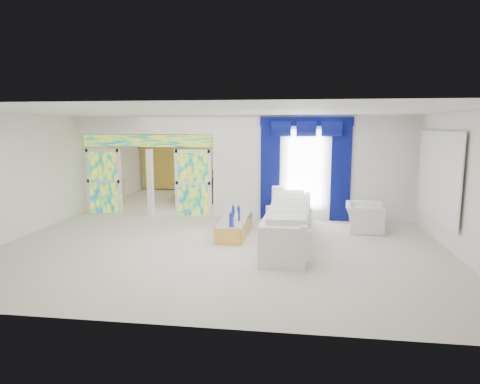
# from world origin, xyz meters

# --- Properties ---
(floor) EXTENTS (12.00, 12.00, 0.00)m
(floor) POSITION_xyz_m (0.00, 0.00, 0.00)
(floor) COLOR #B7AF9E
(floor) RESTS_ON ground
(dividing_wall) EXTENTS (5.70, 0.18, 3.00)m
(dividing_wall) POSITION_xyz_m (2.15, 1.00, 1.50)
(dividing_wall) COLOR white
(dividing_wall) RESTS_ON ground
(dividing_header) EXTENTS (4.30, 0.18, 0.55)m
(dividing_header) POSITION_xyz_m (-2.85, 1.00, 2.73)
(dividing_header) COLOR white
(dividing_header) RESTS_ON dividing_wall
(stained_panel_left) EXTENTS (0.95, 0.04, 2.00)m
(stained_panel_left) POSITION_xyz_m (-4.28, 1.00, 1.00)
(stained_panel_left) COLOR #994C3F
(stained_panel_left) RESTS_ON ground
(stained_panel_right) EXTENTS (0.95, 0.04, 2.00)m
(stained_panel_right) POSITION_xyz_m (-1.42, 1.00, 1.00)
(stained_panel_right) COLOR #994C3F
(stained_panel_right) RESTS_ON ground
(stained_transom) EXTENTS (4.00, 0.05, 0.35)m
(stained_transom) POSITION_xyz_m (-2.85, 1.00, 2.25)
(stained_transom) COLOR #994C3F
(stained_transom) RESTS_ON dividing_header
(window_pane) EXTENTS (1.00, 0.02, 2.30)m
(window_pane) POSITION_xyz_m (1.90, 0.90, 1.45)
(window_pane) COLOR white
(window_pane) RESTS_ON dividing_wall
(blue_drape_left) EXTENTS (0.55, 0.10, 2.80)m
(blue_drape_left) POSITION_xyz_m (0.90, 0.87, 1.40)
(blue_drape_left) COLOR #08034A
(blue_drape_left) RESTS_ON ground
(blue_drape_right) EXTENTS (0.55, 0.10, 2.80)m
(blue_drape_right) POSITION_xyz_m (2.90, 0.87, 1.40)
(blue_drape_right) COLOR #08034A
(blue_drape_right) RESTS_ON ground
(blue_pelmet) EXTENTS (2.60, 0.12, 0.25)m
(blue_pelmet) POSITION_xyz_m (1.90, 0.87, 2.82)
(blue_pelmet) COLOR #08034A
(blue_pelmet) RESTS_ON dividing_wall
(wall_mirror) EXTENTS (0.04, 2.70, 1.90)m
(wall_mirror) POSITION_xyz_m (4.94, -1.00, 1.55)
(wall_mirror) COLOR white
(wall_mirror) RESTS_ON ground
(gold_curtains) EXTENTS (9.70, 0.12, 2.90)m
(gold_curtains) POSITION_xyz_m (0.00, 5.90, 1.50)
(gold_curtains) COLOR #B6812B
(gold_curtains) RESTS_ON ground
(white_sofa) EXTENTS (1.10, 4.30, 0.81)m
(white_sofa) POSITION_xyz_m (1.51, -1.46, 0.41)
(white_sofa) COLOR silver
(white_sofa) RESTS_ON ground
(coffee_table) EXTENTS (0.69, 1.86, 0.41)m
(coffee_table) POSITION_xyz_m (0.16, -1.16, 0.20)
(coffee_table) COLOR gold
(coffee_table) RESTS_ON ground
(console_table) EXTENTS (1.31, 0.47, 0.43)m
(console_table) POSITION_xyz_m (1.46, 0.52, 0.21)
(console_table) COLOR white
(console_table) RESTS_ON ground
(table_lamp) EXTENTS (0.36, 0.36, 0.58)m
(table_lamp) POSITION_xyz_m (1.16, 0.52, 0.72)
(table_lamp) COLOR white
(table_lamp) RESTS_ON console_table
(armchair) EXTENTS (1.07, 1.19, 0.71)m
(armchair) POSITION_xyz_m (3.42, -0.24, 0.35)
(armchair) COLOR silver
(armchair) RESTS_ON ground
(grand_piano) EXTENTS (1.74, 2.11, 0.96)m
(grand_piano) POSITION_xyz_m (-1.73, 3.84, 0.48)
(grand_piano) COLOR black
(grand_piano) RESTS_ON ground
(piano_bench) EXTENTS (0.98, 0.51, 0.31)m
(piano_bench) POSITION_xyz_m (-1.73, 2.24, 0.16)
(piano_bench) COLOR black
(piano_bench) RESTS_ON ground
(tv_console) EXTENTS (0.68, 0.64, 0.84)m
(tv_console) POSITION_xyz_m (-4.62, 2.54, 0.42)
(tv_console) COLOR #A27D51
(tv_console) RESTS_ON ground
(chandelier) EXTENTS (0.60, 0.60, 0.60)m
(chandelier) POSITION_xyz_m (-2.30, 3.40, 2.65)
(chandelier) COLOR gold
(chandelier) RESTS_ON ceiling
(decanters) EXTENTS (0.20, 1.17, 0.30)m
(decanters) POSITION_xyz_m (0.16, -1.18, 0.51)
(decanters) COLOR #152194
(decanters) RESTS_ON coffee_table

